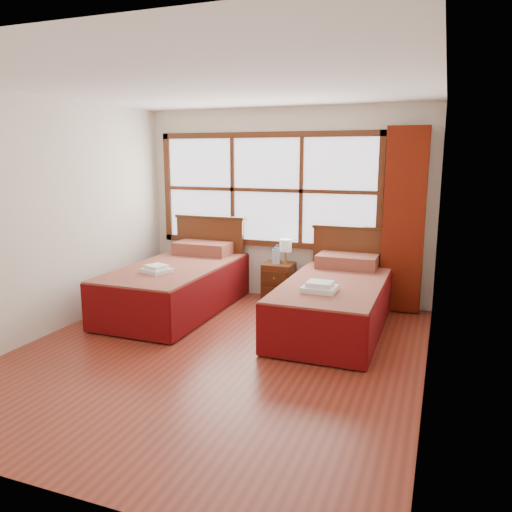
% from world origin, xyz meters
% --- Properties ---
extents(floor, '(4.50, 4.50, 0.00)m').
position_xyz_m(floor, '(0.00, 0.00, 0.00)').
color(floor, maroon).
rests_on(floor, ground).
extents(ceiling, '(4.50, 4.50, 0.00)m').
position_xyz_m(ceiling, '(0.00, 0.00, 2.60)').
color(ceiling, white).
rests_on(ceiling, wall_back).
extents(wall_back, '(4.00, 0.00, 4.00)m').
position_xyz_m(wall_back, '(0.00, 2.25, 1.30)').
color(wall_back, silver).
rests_on(wall_back, floor).
extents(wall_left, '(0.00, 4.50, 4.50)m').
position_xyz_m(wall_left, '(-2.00, 0.00, 1.30)').
color(wall_left, silver).
rests_on(wall_left, floor).
extents(wall_right, '(0.00, 4.50, 4.50)m').
position_xyz_m(wall_right, '(2.00, 0.00, 1.30)').
color(wall_right, silver).
rests_on(wall_right, floor).
extents(window, '(3.16, 0.06, 1.56)m').
position_xyz_m(window, '(-0.25, 2.21, 1.50)').
color(window, white).
rests_on(window, wall_back).
extents(curtain, '(0.50, 0.16, 2.30)m').
position_xyz_m(curtain, '(1.60, 2.11, 1.17)').
color(curtain, maroon).
rests_on(curtain, wall_back).
extents(bed_left, '(1.14, 2.22, 1.12)m').
position_xyz_m(bed_left, '(-1.09, 1.20, 0.34)').
color(bed_left, '#3E200D').
rests_on(bed_left, floor).
extents(bed_right, '(1.10, 2.12, 1.07)m').
position_xyz_m(bed_right, '(0.95, 1.20, 0.32)').
color(bed_right, '#3E200D').
rests_on(bed_right, floor).
extents(nightstand, '(0.40, 0.40, 0.53)m').
position_xyz_m(nightstand, '(0.01, 1.99, 0.27)').
color(nightstand, '#502611').
rests_on(nightstand, floor).
extents(towels_left, '(0.38, 0.36, 0.09)m').
position_xyz_m(towels_left, '(-1.11, 0.72, 0.64)').
color(towels_left, white).
rests_on(towels_left, bed_left).
extents(towels_right, '(0.36, 0.31, 0.10)m').
position_xyz_m(towels_right, '(0.89, 0.67, 0.61)').
color(towels_right, white).
rests_on(towels_right, bed_right).
extents(lamp, '(0.17, 0.17, 0.32)m').
position_xyz_m(lamp, '(0.08, 2.09, 0.76)').
color(lamp, gold).
rests_on(lamp, nightstand).
extents(bottle_near, '(0.06, 0.06, 0.23)m').
position_xyz_m(bottle_near, '(-0.04, 1.97, 0.63)').
color(bottle_near, silver).
rests_on(bottle_near, nightstand).
extents(bottle_far, '(0.07, 0.07, 0.26)m').
position_xyz_m(bottle_far, '(-0.01, 1.98, 0.65)').
color(bottle_far, silver).
rests_on(bottle_far, nightstand).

